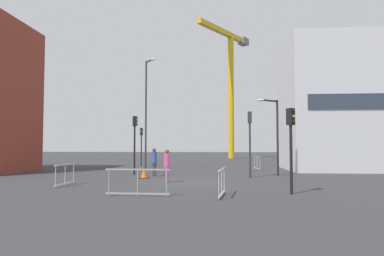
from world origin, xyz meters
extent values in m
plane|color=#333335|center=(0.00, 0.00, 0.00)|extent=(160.00, 160.00, 0.00)
cube|color=silver|center=(12.90, 10.41, 5.28)|extent=(11.12, 7.71, 10.56)
cube|color=#2D3847|center=(12.90, 6.51, 5.15)|extent=(9.34, 0.08, 1.10)
cylinder|color=gold|center=(3.66, 33.91, 9.32)|extent=(0.90, 0.90, 18.65)
cube|color=gold|center=(2.48, 32.15, 19.05)|extent=(7.32, 10.42, 0.70)
cube|color=slate|center=(5.82, 37.12, 19.05)|extent=(2.00, 2.16, 1.10)
cylinder|color=#2D2D30|center=(-4.16, 9.00, 4.49)|extent=(0.14, 0.14, 8.97)
cube|color=#2D2D30|center=(-3.80, 8.52, 8.87)|extent=(0.81, 1.02, 0.10)
ellipsoid|color=silver|center=(-3.43, 8.03, 8.85)|extent=(0.44, 0.24, 0.16)
cylinder|color=#232326|center=(5.74, 4.65, 2.52)|extent=(0.14, 0.14, 5.05)
cube|color=#232326|center=(5.14, 4.18, 4.95)|extent=(1.26, 1.02, 0.10)
ellipsoid|color=silver|center=(4.54, 3.71, 4.93)|extent=(0.44, 0.24, 0.16)
cylinder|color=black|center=(-3.99, 4.64, 1.66)|extent=(0.12, 0.12, 3.32)
cube|color=black|center=(-3.99, 4.64, 3.67)|extent=(0.32, 0.29, 0.70)
sphere|color=red|center=(-3.82, 4.68, 3.89)|extent=(0.11, 0.11, 0.11)
sphere|color=#3C2905|center=(-3.82, 4.68, 3.67)|extent=(0.11, 0.11, 0.11)
sphere|color=#07330F|center=(-3.82, 4.68, 3.45)|extent=(0.11, 0.11, 0.11)
cylinder|color=black|center=(4.81, -4.08, 1.42)|extent=(0.12, 0.12, 2.85)
cube|color=black|center=(4.81, -4.08, 3.20)|extent=(0.36, 0.37, 0.70)
sphere|color=#390605|center=(4.92, -4.21, 3.42)|extent=(0.11, 0.11, 0.11)
sphere|color=#F2A514|center=(4.92, -4.21, 3.20)|extent=(0.11, 0.11, 0.11)
sphere|color=#07330F|center=(4.92, -4.21, 2.98)|extent=(0.11, 0.11, 0.11)
cylinder|color=#232326|center=(-5.67, 13.90, 1.49)|extent=(0.12, 0.12, 2.98)
cube|color=#232326|center=(-5.67, 13.90, 3.33)|extent=(0.25, 0.29, 0.70)
sphere|color=#390605|center=(-5.66, 13.73, 3.55)|extent=(0.11, 0.11, 0.11)
sphere|color=#F2A514|center=(-5.66, 13.73, 3.33)|extent=(0.11, 0.11, 0.11)
sphere|color=#07330F|center=(-5.66, 13.73, 3.11)|extent=(0.11, 0.11, 0.11)
cylinder|color=#2D2D30|center=(3.76, 3.00, 1.71)|extent=(0.12, 0.12, 3.41)
cube|color=#2D2D30|center=(3.76, 3.00, 3.76)|extent=(0.25, 0.28, 0.70)
sphere|color=red|center=(3.76, 3.17, 3.98)|extent=(0.11, 0.11, 0.11)
sphere|color=#3C2905|center=(3.76, 3.17, 3.76)|extent=(0.11, 0.11, 0.11)
sphere|color=#07330F|center=(3.76, 3.17, 3.54)|extent=(0.11, 0.11, 0.11)
cylinder|color=#D14C8C|center=(-0.97, -0.11, 0.43)|extent=(0.14, 0.14, 0.85)
cylinder|color=#D14C8C|center=(-0.96, -0.31, 0.43)|extent=(0.14, 0.14, 0.85)
cylinder|color=#D14C8C|center=(-0.97, -0.21, 1.21)|extent=(0.34, 0.34, 0.71)
sphere|color=brown|center=(-0.97, -0.21, 1.68)|extent=(0.23, 0.23, 0.23)
cylinder|color=#4C4C51|center=(-2.46, 3.36, 0.43)|extent=(0.14, 0.14, 0.87)
cylinder|color=#4C4C51|center=(-2.30, 3.48, 0.43)|extent=(0.14, 0.14, 0.87)
cylinder|color=#33519E|center=(-2.38, 3.42, 1.23)|extent=(0.34, 0.34, 0.72)
sphere|color=brown|center=(-2.38, 3.42, 1.71)|extent=(0.23, 0.23, 0.23)
cube|color=#B2B5BA|center=(1.94, -4.97, 1.05)|extent=(0.30, 1.89, 0.06)
cube|color=#B2B5BA|center=(1.94, -4.97, 0.10)|extent=(0.30, 1.89, 0.06)
cylinder|color=#B2B5BA|center=(1.84, -5.82, 0.53)|extent=(0.04, 0.04, 1.05)
cylinder|color=#B2B5BA|center=(1.94, -4.97, 0.53)|extent=(0.04, 0.04, 1.05)
cylinder|color=#B2B5BA|center=(2.05, -4.12, 0.53)|extent=(0.04, 0.04, 1.05)
cube|color=#B2B5BA|center=(-5.79, -2.06, 1.05)|extent=(0.09, 2.13, 0.06)
cube|color=#B2B5BA|center=(-5.79, -2.06, 0.10)|extent=(0.09, 2.13, 0.06)
cylinder|color=#B2B5BA|center=(-5.80, -3.02, 0.53)|extent=(0.04, 0.04, 1.05)
cylinder|color=#B2B5BA|center=(-5.79, -2.06, 0.53)|extent=(0.04, 0.04, 1.05)
cylinder|color=#B2B5BA|center=(-5.78, -1.10, 0.53)|extent=(0.04, 0.04, 1.05)
cube|color=#B2B5BA|center=(4.91, 9.74, 1.05)|extent=(0.30, 2.39, 0.06)
cube|color=#B2B5BA|center=(4.91, 9.74, 0.10)|extent=(0.30, 2.39, 0.06)
cylinder|color=#B2B5BA|center=(5.02, 8.67, 0.53)|extent=(0.04, 0.04, 1.05)
cylinder|color=#B2B5BA|center=(4.91, 9.74, 0.53)|extent=(0.04, 0.04, 1.05)
cylinder|color=#B2B5BA|center=(4.81, 10.81, 0.53)|extent=(0.04, 0.04, 1.05)
cube|color=#9EA0A5|center=(-1.38, -5.13, 1.05)|extent=(2.58, 0.08, 0.06)
cube|color=#9EA0A5|center=(-1.38, -5.13, 0.10)|extent=(2.58, 0.08, 0.06)
cylinder|color=#9EA0A5|center=(-2.54, -5.13, 0.53)|extent=(0.04, 0.04, 1.05)
cylinder|color=#9EA0A5|center=(-1.38, -5.13, 0.53)|extent=(0.04, 0.04, 1.05)
cylinder|color=#9EA0A5|center=(-0.22, -5.14, 0.53)|extent=(0.04, 0.04, 1.05)
cube|color=black|center=(-2.74, 2.08, 0.01)|extent=(0.55, 0.55, 0.03)
cone|color=#E55B0F|center=(-2.74, 2.08, 0.28)|extent=(0.42, 0.42, 0.55)
camera|label=1|loc=(1.86, -18.44, 2.02)|focal=31.81mm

